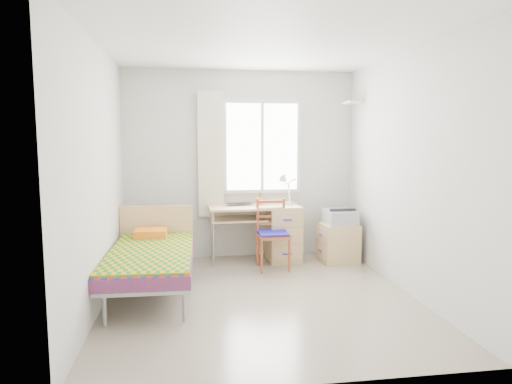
% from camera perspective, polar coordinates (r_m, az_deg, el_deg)
% --- Properties ---
extents(floor, '(3.50, 3.50, 0.00)m').
position_cam_1_polar(floor, '(4.95, 0.50, -13.02)').
color(floor, '#BCAD93').
rests_on(floor, ground).
extents(ceiling, '(3.50, 3.50, 0.00)m').
position_cam_1_polar(ceiling, '(4.74, 0.54, 18.01)').
color(ceiling, white).
rests_on(ceiling, wall_back).
extents(wall_back, '(3.20, 0.00, 3.20)m').
position_cam_1_polar(wall_back, '(6.40, -1.93, 3.41)').
color(wall_back, silver).
rests_on(wall_back, ground).
extents(wall_left, '(0.00, 3.50, 3.50)m').
position_cam_1_polar(wall_left, '(4.69, -19.17, 1.81)').
color(wall_left, silver).
rests_on(wall_left, ground).
extents(wall_right, '(0.00, 3.50, 3.50)m').
position_cam_1_polar(wall_right, '(5.17, 18.35, 2.26)').
color(wall_right, silver).
rests_on(wall_right, ground).
extents(window, '(1.10, 0.04, 1.30)m').
position_cam_1_polar(window, '(6.41, 0.77, 5.66)').
color(window, white).
rests_on(window, wall_back).
extents(curtain, '(0.35, 0.05, 1.70)m').
position_cam_1_polar(curtain, '(6.29, -5.68, 4.69)').
color(curtain, beige).
rests_on(curtain, wall_back).
extents(floating_shelf, '(0.20, 0.32, 0.03)m').
position_cam_1_polar(floating_shelf, '(6.41, 12.02, 10.88)').
color(floating_shelf, white).
rests_on(floating_shelf, wall_right).
extents(bed, '(0.94, 1.92, 0.82)m').
position_cam_1_polar(bed, '(5.16, -12.89, -7.71)').
color(bed, '#999EA2').
rests_on(bed, floor).
extents(desk, '(1.24, 0.59, 0.76)m').
position_cam_1_polar(desk, '(6.27, 2.74, -4.82)').
color(desk, tan).
rests_on(desk, floor).
extents(chair, '(0.39, 0.39, 0.90)m').
position_cam_1_polar(chair, '(5.88, 2.13, -4.71)').
color(chair, '#A63920').
rests_on(chair, floor).
extents(cabinet, '(0.50, 0.45, 0.53)m').
position_cam_1_polar(cabinet, '(6.31, 10.25, -6.27)').
color(cabinet, tan).
rests_on(cabinet, floor).
extents(printer, '(0.40, 0.46, 0.19)m').
position_cam_1_polar(printer, '(6.27, 10.42, -3.00)').
color(printer, '#AEB1B6').
rests_on(printer, cabinet).
extents(laptop, '(0.39, 0.29, 0.03)m').
position_cam_1_polar(laptop, '(6.17, -1.98, -1.59)').
color(laptop, black).
rests_on(laptop, desk).
extents(pen_cup, '(0.09, 0.09, 0.10)m').
position_cam_1_polar(pen_cup, '(6.31, 0.48, -1.09)').
color(pen_cup, orange).
rests_on(pen_cup, desk).
extents(task_lamp, '(0.23, 0.33, 0.42)m').
position_cam_1_polar(task_lamp, '(6.14, 3.82, 0.72)').
color(task_lamp, white).
rests_on(task_lamp, desk).
extents(book, '(0.20, 0.25, 0.02)m').
position_cam_1_polar(book, '(6.17, -2.34, -3.36)').
color(book, gray).
rests_on(book, desk).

